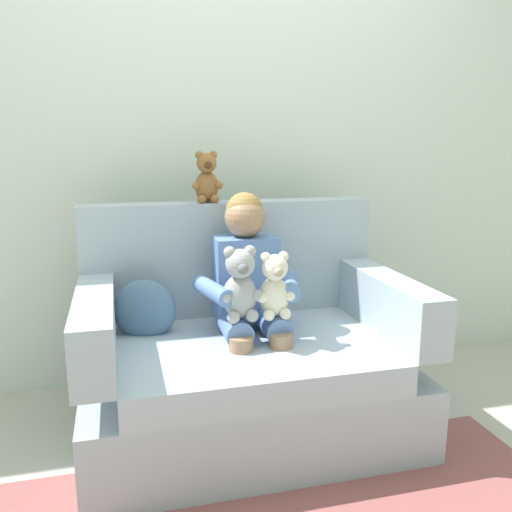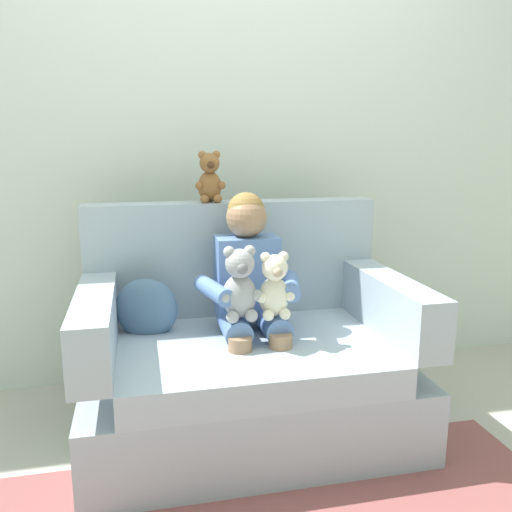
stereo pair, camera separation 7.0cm
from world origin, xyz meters
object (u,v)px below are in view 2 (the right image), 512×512
at_px(seated_child, 250,283).
at_px(plush_cream, 274,287).
at_px(plush_grey, 240,285).
at_px(throw_pillow, 146,309).
at_px(armchair, 246,361).
at_px(plush_brown_on_backrest, 210,179).

relative_size(seated_child, plush_cream, 3.15).
bearing_deg(plush_grey, seated_child, 79.22).
xyz_separation_m(plush_cream, throw_pillow, (-0.49, 0.24, -0.13)).
xyz_separation_m(armchair, plush_grey, (-0.05, -0.12, 0.36)).
height_order(armchair, plush_grey, armchair).
bearing_deg(armchair, seated_child, 45.38).
relative_size(seated_child, plush_brown_on_backrest, 3.61).
bearing_deg(plush_brown_on_backrest, plush_cream, -63.46).
bearing_deg(seated_child, armchair, -139.25).
bearing_deg(plush_brown_on_backrest, seated_child, -64.00).
height_order(armchair, plush_cream, armchair).
relative_size(armchair, throw_pillow, 5.09).
xyz_separation_m(seated_child, plush_brown_on_backrest, (-0.12, 0.29, 0.41)).
bearing_deg(plush_grey, plush_brown_on_backrest, 112.41).
height_order(plush_cream, throw_pillow, plush_cream).
xyz_separation_m(seated_child, plush_cream, (0.07, -0.15, 0.02)).
xyz_separation_m(seated_child, throw_pillow, (-0.42, 0.10, -0.11)).
distance_m(seated_child, plush_brown_on_backrest, 0.52).
height_order(plush_brown_on_backrest, throw_pillow, plush_brown_on_backrest).
relative_size(plush_cream, plush_brown_on_backrest, 1.15).
distance_m(plush_cream, plush_brown_on_backrest, 0.62).
relative_size(armchair, plush_brown_on_backrest, 5.80).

